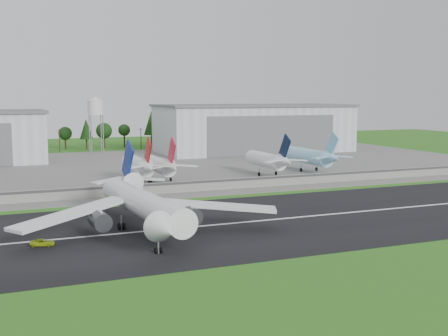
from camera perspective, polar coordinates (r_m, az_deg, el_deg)
name	(u,v)px	position (r m, az deg, el deg)	size (l,w,h in m)	color
ground	(263,232)	(122.86, 3.95, -6.52)	(600.00, 600.00, 0.00)	#246016
runway	(244,222)	(131.66, 2.03, -5.55)	(320.00, 60.00, 0.10)	black
runway_centerline	(244,222)	(131.65, 2.03, -5.52)	(220.00, 1.00, 0.02)	white
apron	(135,168)	(234.96, -8.99, 0.04)	(320.00, 150.00, 0.10)	slate
blast_fence	(184,187)	(172.62, -4.08, -1.90)	(240.00, 0.61, 3.50)	gray
hangar_east	(254,128)	(300.93, 3.03, 4.09)	(102.00, 47.00, 25.20)	silver
water_tower	(96,106)	(296.03, -12.92, 6.17)	(8.40, 8.40, 29.40)	#99999E
utility_poles	(102,151)	(312.97, -12.33, 1.73)	(230.00, 3.00, 12.00)	black
treeline	(97,148)	(327.71, -12.78, 1.96)	(320.00, 16.00, 22.00)	black
main_airliner	(144,210)	(122.61, -8.15, -4.26)	(57.04, 59.27, 18.17)	white
ground_vehicle	(43,243)	(116.78, -17.96, -7.21)	(2.17, 4.70, 1.30)	#A8C316
parked_jet_red_a	(139,166)	(190.28, -8.59, 0.23)	(7.36, 31.29, 16.73)	white
parked_jet_red_b	(162,165)	(192.21, -6.33, 0.26)	(7.36, 31.29, 16.43)	white
parked_jet_navy	(269,160)	(207.02, 4.64, 0.81)	(7.36, 31.29, 16.55)	white
parked_jet_skyblue	(311,156)	(221.27, 8.82, 1.20)	(7.36, 37.29, 16.76)	#90D2F9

